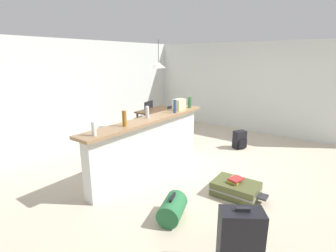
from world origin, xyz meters
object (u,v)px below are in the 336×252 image
bottle_amber (124,118)px  duffel_bag_green (172,209)px  grocery_bag (179,104)px  bottle_white (94,129)px  suitcase_flat_olive (236,189)px  suitcase_upright_black (240,237)px  book_stack (235,180)px  bottle_clear (147,112)px  pendant_lamp (158,65)px  backpack_black (240,140)px  dining_chair_far_side (146,116)px  bottle_green (190,102)px  dining_table (160,114)px  dining_chair_near_partition (176,122)px  bottle_blue (175,106)px

bottle_amber → duffel_bag_green: (-0.31, -1.17, -1.00)m
grocery_bag → duffel_bag_green: bearing=-147.7°
bottle_white → suitcase_flat_olive: bottle_white is taller
suitcase_upright_black → book_stack: suitcase_upright_black is taller
bottle_clear → pendant_lamp: pendant_lamp is taller
backpack_black → dining_chair_far_side: bearing=99.7°
backpack_black → bottle_clear: bearing=157.5°
dining_chair_far_side → book_stack: bearing=-116.5°
pendant_lamp → bottle_amber: bearing=-153.3°
bottle_green → dining_table: bearing=68.1°
bottle_amber → dining_chair_far_side: bottle_amber is taller
suitcase_flat_olive → grocery_bag: bearing=63.4°
grocery_bag → backpack_black: size_ratio=0.62×
grocery_bag → backpack_black: 1.80m
pendant_lamp → duffel_bag_green: (-2.67, -2.36, -1.75)m
duffel_bag_green → book_stack: duffel_bag_green is taller
bottle_white → bottle_green: (2.52, -0.00, 0.02)m
dining_table → dining_chair_near_partition: bearing=-95.5°
bottle_white → bottle_clear: 1.25m
bottle_white → suitcase_upright_black: bottle_white is taller
bottle_green → dining_chair_near_partition: 1.01m
bottle_white → book_stack: bottle_white is taller
suitcase_flat_olive → book_stack: (0.01, 0.03, 0.14)m
bottle_green → backpack_black: (0.94, -0.82, -0.94)m
bottle_white → suitcase_upright_black: (0.08, -2.15, -0.80)m
dining_chair_near_partition → suitcase_upright_black: 4.03m
bottle_white → backpack_black: bearing=-13.4°
grocery_bag → book_stack: grocery_bag is taller
bottle_clear → dining_table: bottle_clear is taller
suitcase_flat_olive → bottle_white: bearing=130.8°
dining_table → suitcase_flat_olive: bearing=-120.2°
grocery_bag → dining_chair_near_partition: grocery_bag is taller
bottle_amber → bottle_clear: 0.64m
book_stack → bottle_clear: bearing=94.8°
suitcase_upright_black → duffel_bag_green: bearing=77.8°
pendant_lamp → bottle_clear: bearing=-147.1°
bottle_blue → bottle_green: size_ratio=1.12×
bottle_green → book_stack: 2.13m
pendant_lamp → backpack_black: bearing=-76.4°
dining_chair_far_side → dining_table: bearing=-91.0°
bottle_white → duffel_bag_green: 1.54m
bottle_clear → suitcase_flat_olive: (0.13, -1.69, -1.03)m
dining_table → backpack_black: bearing=-77.7°
bottle_blue → dining_chair_near_partition: bearing=33.4°
backpack_black → book_stack: bearing=-160.4°
dining_chair_near_partition → suitcase_upright_black: dining_chair_near_partition is taller
bottle_blue → backpack_black: (1.55, -0.78, -0.96)m
backpack_black → pendant_lamp: bearing=103.6°
dining_chair_far_side → backpack_black: 2.61m
bottle_clear → bottle_green: 1.28m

